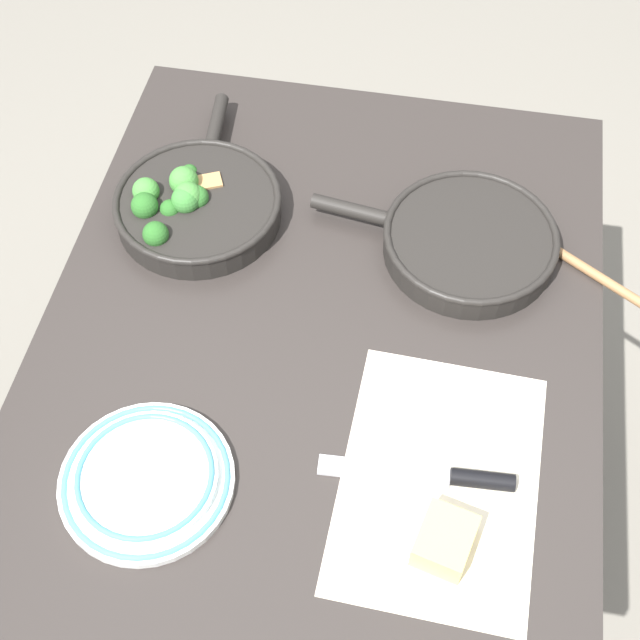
% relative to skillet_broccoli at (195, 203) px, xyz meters
% --- Properties ---
extents(ground_plane, '(14.00, 14.00, 0.00)m').
position_rel_skillet_broccoli_xyz_m(ground_plane, '(0.19, 0.24, -0.80)').
color(ground_plane, slate).
extents(dining_table_red, '(1.08, 0.83, 0.77)m').
position_rel_skillet_broccoli_xyz_m(dining_table_red, '(0.19, 0.24, -0.13)').
color(dining_table_red, '#2D2826').
rests_on(dining_table_red, ground_plane).
extents(skillet_broccoli, '(0.39, 0.27, 0.08)m').
position_rel_skillet_broccoli_xyz_m(skillet_broccoli, '(0.00, 0.00, 0.00)').
color(skillet_broccoli, black).
rests_on(skillet_broccoli, dining_table_red).
extents(skillet_eggs, '(0.28, 0.40, 0.05)m').
position_rel_skillet_broccoli_xyz_m(skillet_eggs, '(-0.00, 0.44, -0.00)').
color(skillet_eggs, black).
rests_on(skillet_eggs, dining_table_red).
extents(wooden_spoon, '(0.24, 0.36, 0.02)m').
position_rel_skillet_broccoli_xyz_m(wooden_spoon, '(-0.01, 0.61, -0.02)').
color(wooden_spoon, '#996B42').
rests_on(wooden_spoon, dining_table_red).
extents(parchment_sheet, '(0.38, 0.27, 0.00)m').
position_rel_skillet_broccoli_xyz_m(parchment_sheet, '(0.40, 0.44, -0.03)').
color(parchment_sheet, silver).
rests_on(parchment_sheet, dining_table_red).
extents(grater_knife, '(0.04, 0.26, 0.02)m').
position_rel_skillet_broccoli_xyz_m(grater_knife, '(0.40, 0.45, -0.02)').
color(grater_knife, silver).
rests_on(grater_knife, dining_table_red).
extents(cheese_block, '(0.09, 0.08, 0.05)m').
position_rel_skillet_broccoli_xyz_m(cheese_block, '(0.49, 0.46, -0.01)').
color(cheese_block, '#EACC66').
rests_on(cheese_block, dining_table_red).
extents(dinner_plate_stack, '(0.23, 0.23, 0.03)m').
position_rel_skillet_broccoli_xyz_m(dinner_plate_stack, '(0.48, 0.06, -0.02)').
color(dinner_plate_stack, white).
rests_on(dinner_plate_stack, dining_table_red).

